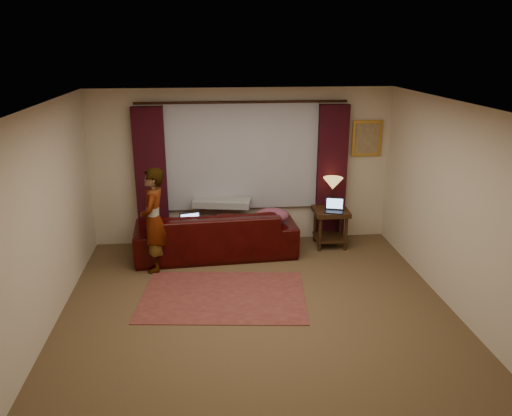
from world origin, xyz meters
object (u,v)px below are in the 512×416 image
Objects in this scene: tiffany_lamp at (332,193)px; sofa at (216,224)px; laptop_sofa at (192,223)px; person at (154,220)px; laptop_table at (334,206)px; end_table at (330,228)px.

sofa is at bearing -173.38° from tiffany_lamp.
tiffany_lamp reaches higher than laptop_sofa.
person is (-0.91, -0.51, 0.27)m from sofa.
person is (-2.84, -0.51, 0.03)m from laptop_table.
sofa is 7.16× the size of laptop_sofa.
person reaches higher than sofa.
laptop_sofa is 0.55× the size of end_table.
sofa reaches higher than laptop_table.
person reaches higher than end_table.
sofa is 3.94× the size of end_table.
tiffany_lamp reaches higher than end_table.
laptop_table is at bearing 176.69° from sofa.
laptop_table is at bearing 106.02° from person.
sofa is 1.93m from end_table.
tiffany_lamp reaches higher than sofa.
laptop_sofa is 2.34m from end_table.
person is at bearing -152.12° from laptop_table.
tiffany_lamp is at bearing -3.30° from laptop_sofa.
person reaches higher than laptop_table.
laptop_sofa is at bearing -170.54° from end_table.
person is (-0.55, -0.27, 0.15)m from laptop_sofa.
laptop_table is 0.21× the size of person.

